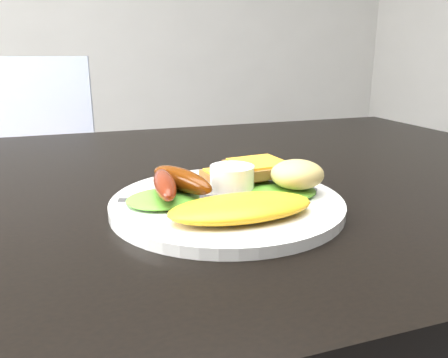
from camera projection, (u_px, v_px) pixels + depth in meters
dining_table at (205, 187)px, 0.64m from camera, size 1.20×0.80×0.04m
dining_chair at (41, 202)px, 1.41m from camera, size 0.43×0.43×0.05m
person at (230, 96)px, 1.09m from camera, size 0.67×0.54×1.63m
plate at (227, 203)px, 0.49m from camera, size 0.26×0.26×0.01m
lettuce_left at (163, 199)px, 0.48m from camera, size 0.09×0.08×0.01m
lettuce_right at (279, 191)px, 0.50m from camera, size 0.09×0.08×0.01m
omelette at (242, 208)px, 0.43m from camera, size 0.15×0.07×0.02m
sausage_a at (165, 184)px, 0.47m from camera, size 0.03×0.10×0.02m
sausage_b at (181, 180)px, 0.49m from camera, size 0.06×0.11×0.03m
ramekin at (232, 178)px, 0.51m from camera, size 0.06×0.06×0.03m
toast_a at (233, 177)px, 0.55m from camera, size 0.07×0.07×0.01m
toast_b at (259, 168)px, 0.54m from camera, size 0.08×0.08×0.01m
potato_salad at (297, 174)px, 0.50m from camera, size 0.07×0.06×0.03m
fork at (196, 199)px, 0.48m from camera, size 0.17×0.05×0.00m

